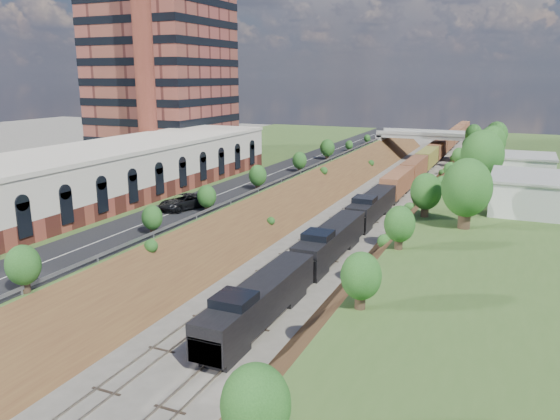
{
  "coord_description": "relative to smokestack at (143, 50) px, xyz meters",
  "views": [
    {
      "loc": [
        21.63,
        -19.74,
        20.99
      ],
      "look_at": [
        -2.79,
        35.82,
        6.0
      ],
      "focal_mm": 35.0,
      "sensor_mm": 36.0,
      "label": 1
    }
  ],
  "objects": [
    {
      "name": "tree_left_crest",
      "position": [
        24.2,
        -36.0,
        -17.96
      ],
      "size": [
        2.45,
        2.45,
        3.55
      ],
      "color": "#473323",
      "rests_on": "platform_left"
    },
    {
      "name": "smokestack",
      "position": [
        0.0,
        0.0,
        0.0
      ],
      "size": [
        3.2,
        3.2,
        40.0
      ],
      "primitive_type": "cylinder",
      "color": "brown",
      "rests_on": "platform_left"
    },
    {
      "name": "rail_left_track",
      "position": [
        33.4,
        4.0,
        -24.91
      ],
      "size": [
        1.58,
        180.0,
        0.18
      ],
      "primitive_type": "cube",
      "color": "gray",
      "rests_on": "ground"
    },
    {
      "name": "suv",
      "position": [
        20.77,
        -21.03,
        -18.99
      ],
      "size": [
        4.98,
        7.17,
        1.82
      ],
      "primitive_type": "imported",
      "rotation": [
        0.0,
        0.0,
        -0.33
      ],
      "color": "black",
      "rests_on": "road"
    },
    {
      "name": "embankment_right",
      "position": [
        47.0,
        4.0,
        -25.0
      ],
      "size": [
        10.0,
        180.0,
        10.0
      ],
      "primitive_type": "cube",
      "rotation": [
        0.0,
        0.79,
        0.0
      ],
      "color": "brown",
      "rests_on": "ground"
    },
    {
      "name": "tree_right_large",
      "position": [
        53.0,
        -16.0,
        -15.62
      ],
      "size": [
        5.25,
        5.25,
        7.61
      ],
      "color": "#473323",
      "rests_on": "platform_right"
    },
    {
      "name": "rail_right_track",
      "position": [
        38.6,
        4.0,
        -24.91
      ],
      "size": [
        1.58,
        180.0,
        0.18
      ],
      "primitive_type": "cube",
      "color": "gray",
      "rests_on": "ground"
    },
    {
      "name": "commercial_building",
      "position": [
        8.0,
        -18.0,
        -16.49
      ],
      "size": [
        14.3,
        62.3,
        7.0
      ],
      "color": "brown",
      "rests_on": "platform_left"
    },
    {
      "name": "highrise_tower",
      "position": [
        -8.0,
        16.0,
        7.88
      ],
      "size": [
        22.0,
        22.0,
        53.9
      ],
      "color": "brown",
      "rests_on": "platform_left"
    },
    {
      "name": "platform_left",
      "position": [
        3.0,
        4.0,
        -22.5
      ],
      "size": [
        44.0,
        180.0,
        5.0
      ],
      "primitive_type": "cube",
      "color": "#3F5E26",
      "rests_on": "ground"
    },
    {
      "name": "overpass",
      "position": [
        36.0,
        66.0,
        -20.08
      ],
      "size": [
        24.5,
        8.3,
        7.4
      ],
      "color": "gray",
      "rests_on": "ground"
    },
    {
      "name": "freight_train",
      "position": [
        38.6,
        50.59,
        -22.39
      ],
      "size": [
        3.02,
        186.23,
        4.55
      ],
      "color": "black",
      "rests_on": "ground"
    },
    {
      "name": "embankment_left",
      "position": [
        25.0,
        4.0,
        -25.0
      ],
      "size": [
        10.0,
        180.0,
        10.0
      ],
      "primitive_type": "cube",
      "rotation": [
        0.0,
        0.79,
        0.0
      ],
      "color": "brown",
      "rests_on": "ground"
    },
    {
      "name": "guardrail",
      "position": [
        24.6,
        3.8,
        -19.45
      ],
      "size": [
        0.1,
        171.0,
        0.7
      ],
      "color": "#99999E",
      "rests_on": "platform_left"
    },
    {
      "name": "white_building_far",
      "position": [
        59.0,
        18.0,
        -18.2
      ],
      "size": [
        8.0,
        10.0,
        3.6
      ],
      "primitive_type": "cube",
      "color": "silver",
      "rests_on": "platform_right"
    },
    {
      "name": "road",
      "position": [
        20.5,
        4.0,
        -19.95
      ],
      "size": [
        8.0,
        180.0,
        0.1
      ],
      "primitive_type": "cube",
      "color": "black",
      "rests_on": "platform_left"
    },
    {
      "name": "white_building_near",
      "position": [
        59.5,
        -4.0,
        -18.0
      ],
      "size": [
        9.0,
        12.0,
        4.0
      ],
      "primitive_type": "cube",
      "color": "silver",
      "rests_on": "platform_right"
    }
  ]
}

